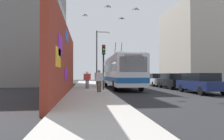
{
  "coord_description": "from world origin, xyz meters",
  "views": [
    {
      "loc": [
        -18.58,
        1.93,
        1.49
      ],
      "look_at": [
        1.41,
        -0.59,
        1.89
      ],
      "focal_mm": 34.15,
      "sensor_mm": 36.0,
      "label": 1
    }
  ],
  "objects": [
    {
      "name": "traffic_light",
      "position": [
        -0.17,
        0.35,
        2.8
      ],
      "size": [
        0.49,
        0.28,
        3.92
      ],
      "color": "#2D382D",
      "rests_on": "sidewalk_slab"
    },
    {
      "name": "building_far_right",
      "position": [
        17.99,
        -17.0,
        6.81
      ],
      "size": [
        13.65,
        6.94,
        13.62
      ],
      "color": "#B2A899",
      "rests_on": "ground_plane"
    },
    {
      "name": "flying_pigeons",
      "position": [
        -0.91,
        -0.85,
        7.45
      ],
      "size": [
        4.98,
        5.37,
        3.45
      ],
      "color": "gray"
    },
    {
      "name": "sidewalk_slab",
      "position": [
        0.0,
        1.6,
        0.07
      ],
      "size": [
        48.0,
        3.2,
        0.15
      ],
      "primitive_type": "cube",
      "color": "#ADA8A0",
      "rests_on": "ground_plane"
    },
    {
      "name": "pedestrian_at_curb",
      "position": [
        -2.49,
        0.89,
        1.13
      ],
      "size": [
        0.22,
        0.67,
        1.67
      ],
      "color": "#3F3326",
      "rests_on": "sidewalk_slab"
    },
    {
      "name": "street_lamp",
      "position": [
        9.05,
        0.26,
        4.16
      ],
      "size": [
        0.44,
        1.8,
        7.01
      ],
      "color": "#4C4C51",
      "rests_on": "sidewalk_slab"
    },
    {
      "name": "parked_car_black",
      "position": [
        2.42,
        -7.0,
        0.83
      ],
      "size": [
        4.39,
        1.8,
        1.58
      ],
      "color": "black",
      "rests_on": "ground_plane"
    },
    {
      "name": "ground_plane",
      "position": [
        0.0,
        0.0,
        0.0
      ],
      "size": [
        80.0,
        80.0,
        0.0
      ],
      "primitive_type": "plane",
      "color": "#232326"
    },
    {
      "name": "city_bus",
      "position": [
        3.71,
        -1.8,
        1.82
      ],
      "size": [
        12.21,
        2.64,
        5.05
      ],
      "color": "silver",
      "rests_on": "ground_plane"
    },
    {
      "name": "graffiti_wall",
      "position": [
        -3.34,
        3.35,
        2.44
      ],
      "size": [
        15.36,
        0.32,
        4.87
      ],
      "color": "maroon",
      "rests_on": "ground_plane"
    },
    {
      "name": "parked_car_navy",
      "position": [
        -2.99,
        -7.0,
        0.84
      ],
      "size": [
        4.71,
        1.95,
        1.58
      ],
      "color": "navy",
      "rests_on": "ground_plane"
    },
    {
      "name": "parked_car_white",
      "position": [
        7.65,
        -7.0,
        0.83
      ],
      "size": [
        4.42,
        1.85,
        1.58
      ],
      "color": "white",
      "rests_on": "ground_plane"
    },
    {
      "name": "pedestrian_midblock",
      "position": [
        1.31,
        1.75,
        1.09
      ],
      "size": [
        0.22,
        0.65,
        1.61
      ],
      "color": "#595960",
      "rests_on": "sidewalk_slab"
    },
    {
      "name": "building_far_left",
      "position": [
        12.66,
        9.2,
        8.26
      ],
      "size": [
        13.15,
        7.88,
        16.53
      ],
      "color": "gray",
      "rests_on": "ground_plane"
    }
  ]
}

